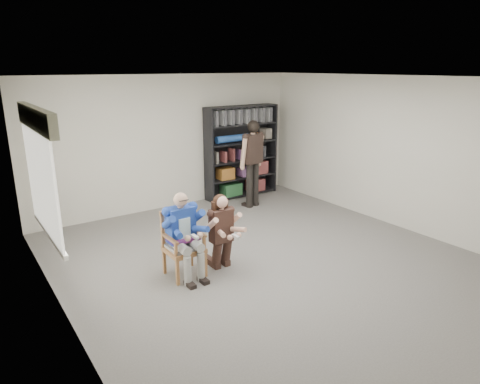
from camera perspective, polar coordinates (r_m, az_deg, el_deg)
room_shell at (r=6.28m, az=4.62°, el=2.08°), size 6.00×7.00×2.80m
floor at (r=6.77m, az=4.35°, el=-9.48°), size 6.00×7.00×0.01m
window_left at (r=5.92m, az=-24.86°, el=1.99°), size 0.16×2.00×1.75m
armchair at (r=6.26m, az=-7.49°, el=-6.93°), size 0.57×0.55×0.97m
seated_man at (r=6.20m, az=-7.54°, el=-5.69°), size 0.55×0.76×1.26m
kneeling_woman at (r=6.39m, az=-2.38°, el=-5.39°), size 0.49×0.78×1.16m
bookshelf at (r=9.92m, az=0.20°, el=5.39°), size 1.80×0.38×2.10m
standing_man at (r=9.14m, az=1.70°, el=3.66°), size 0.62×0.42×1.86m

